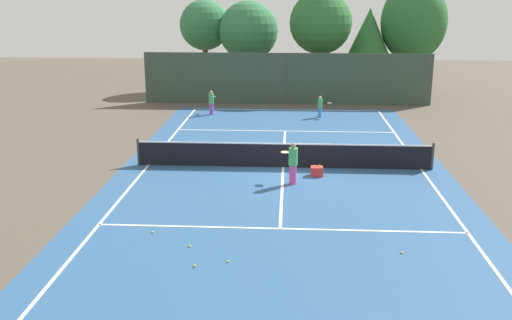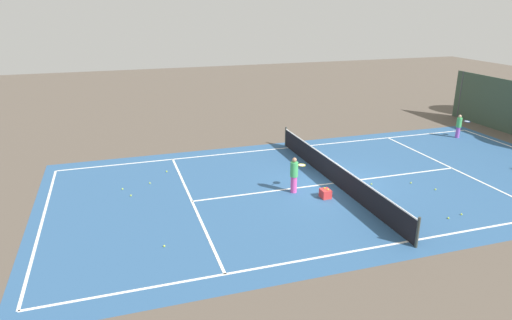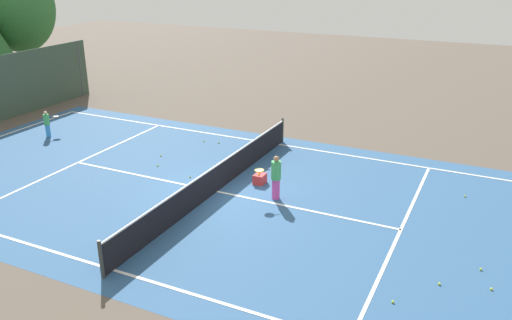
# 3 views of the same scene
# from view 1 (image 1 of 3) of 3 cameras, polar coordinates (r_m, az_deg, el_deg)

# --- Properties ---
(ground_plane) EXTENTS (80.00, 80.00, 0.00)m
(ground_plane) POSITION_cam_1_polar(r_m,az_deg,el_deg) (23.53, 2.68, -0.71)
(ground_plane) COLOR brown
(court_surface) EXTENTS (13.00, 25.00, 0.01)m
(court_surface) POSITION_cam_1_polar(r_m,az_deg,el_deg) (23.53, 2.68, -0.71)
(court_surface) COLOR #2D5684
(court_surface) RESTS_ON ground_plane
(tennis_net) EXTENTS (11.90, 0.10, 1.10)m
(tennis_net) POSITION_cam_1_polar(r_m,az_deg,el_deg) (23.39, 2.69, 0.49)
(tennis_net) COLOR #333833
(tennis_net) RESTS_ON ground_plane
(perimeter_fence) EXTENTS (18.00, 0.12, 3.20)m
(perimeter_fence) POSITION_cam_1_polar(r_m,az_deg,el_deg) (36.90, 3.02, 7.95)
(perimeter_fence) COLOR #384C3D
(perimeter_fence) RESTS_ON ground_plane
(tree_0) EXTENTS (3.03, 3.03, 5.84)m
(tree_0) POSITION_cam_1_polar(r_m,az_deg,el_deg) (40.95, 11.02, 12.01)
(tree_0) COLOR brown
(tree_0) RESTS_ON ground_plane
(tree_1) EXTENTS (4.07, 4.07, 6.30)m
(tree_1) POSITION_cam_1_polar(r_m,az_deg,el_deg) (41.14, -0.75, 12.51)
(tree_1) COLOR brown
(tree_1) RESTS_ON ground_plane
(tree_2) EXTENTS (4.16, 4.16, 6.95)m
(tree_2) POSITION_cam_1_polar(r_m,az_deg,el_deg) (40.01, 6.35, 13.16)
(tree_2) COLOR brown
(tree_2) RESTS_ON ground_plane
(tree_3) EXTENTS (3.53, 3.53, 6.37)m
(tree_3) POSITION_cam_1_polar(r_m,az_deg,el_deg) (42.43, -5.04, 12.98)
(tree_3) COLOR brown
(tree_3) RESTS_ON ground_plane
(tree_4) EXTENTS (4.42, 3.96, 7.58)m
(tree_4) POSITION_cam_1_polar(r_m,az_deg,el_deg) (41.63, 15.19, 12.93)
(tree_4) COLOR brown
(tree_4) RESTS_ON ground_plane
(player_0) EXTENTS (0.84, 0.37, 1.21)m
(player_0) POSITION_cam_1_polar(r_m,az_deg,el_deg) (33.11, 6.34, 5.24)
(player_0) COLOR #388CD8
(player_0) RESTS_ON ground_plane
(player_1) EXTENTS (0.70, 0.87, 1.56)m
(player_1) POSITION_cam_1_polar(r_m,az_deg,el_deg) (21.30, 3.62, -0.27)
(player_1) COLOR #D14799
(player_1) RESTS_ON ground_plane
(player_2) EXTENTS (0.35, 0.87, 1.39)m
(player_2) POSITION_cam_1_polar(r_m,az_deg,el_deg) (33.78, -4.39, 5.66)
(player_2) COLOR purple
(player_2) RESTS_ON ground_plane
(ball_crate) EXTENTS (0.46, 0.38, 0.43)m
(ball_crate) POSITION_cam_1_polar(r_m,az_deg,el_deg) (22.48, 5.97, -1.10)
(ball_crate) COLOR red
(ball_crate) RESTS_ON ground_plane
(tennis_ball_0) EXTENTS (0.07, 0.07, 0.07)m
(tennis_ball_0) POSITION_cam_1_polar(r_m,az_deg,el_deg) (15.27, -6.02, -10.24)
(tennis_ball_0) COLOR #CCE533
(tennis_ball_0) RESTS_ON ground_plane
(tennis_ball_1) EXTENTS (0.07, 0.07, 0.07)m
(tennis_ball_1) POSITION_cam_1_polar(r_m,az_deg,el_deg) (26.69, 5.07, 1.34)
(tennis_ball_1) COLOR #CCE533
(tennis_ball_1) RESTS_ON ground_plane
(tennis_ball_2) EXTENTS (0.07, 0.07, 0.07)m
(tennis_ball_2) POSITION_cam_1_polar(r_m,az_deg,el_deg) (15.43, -2.75, -9.87)
(tennis_ball_2) COLOR #CCE533
(tennis_ball_2) RESTS_ON ground_plane
(tennis_ball_3) EXTENTS (0.07, 0.07, 0.07)m
(tennis_ball_3) POSITION_cam_1_polar(r_m,az_deg,el_deg) (17.43, -10.08, -6.96)
(tennis_ball_3) COLOR #CCE533
(tennis_ball_3) RESTS_ON ground_plane
(tennis_ball_4) EXTENTS (0.07, 0.07, 0.07)m
(tennis_ball_4) POSITION_cam_1_polar(r_m,az_deg,el_deg) (24.98, 4.24, 0.34)
(tennis_ball_4) COLOR #CCE533
(tennis_ball_4) RESTS_ON ground_plane
(tennis_ball_5) EXTENTS (0.07, 0.07, 0.07)m
(tennis_ball_5) POSITION_cam_1_polar(r_m,az_deg,el_deg) (16.38, -6.50, -8.35)
(tennis_ball_5) COLOR #CCE533
(tennis_ball_5) RESTS_ON ground_plane
(tennis_ball_6) EXTENTS (0.07, 0.07, 0.07)m
(tennis_ball_6) POSITION_cam_1_polar(r_m,az_deg,el_deg) (16.38, 14.09, -8.77)
(tennis_ball_6) COLOR #CCE533
(tennis_ball_6) RESTS_ON ground_plane
(tennis_ball_7) EXTENTS (0.07, 0.07, 0.07)m
(tennis_ball_7) POSITION_cam_1_polar(r_m,az_deg,el_deg) (26.88, 12.16, 1.15)
(tennis_ball_7) COLOR #CCE533
(tennis_ball_7) RESTS_ON ground_plane
(tennis_ball_8) EXTENTS (0.07, 0.07, 0.07)m
(tennis_ball_8) POSITION_cam_1_polar(r_m,az_deg,el_deg) (27.26, 7.09, 1.60)
(tennis_ball_8) COLOR #CCE533
(tennis_ball_8) RESTS_ON ground_plane
(tennis_ball_9) EXTENTS (0.07, 0.07, 0.07)m
(tennis_ball_9) POSITION_cam_1_polar(r_m,az_deg,el_deg) (26.23, 12.63, 0.75)
(tennis_ball_9) COLOR #CCE533
(tennis_ball_9) RESTS_ON ground_plane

